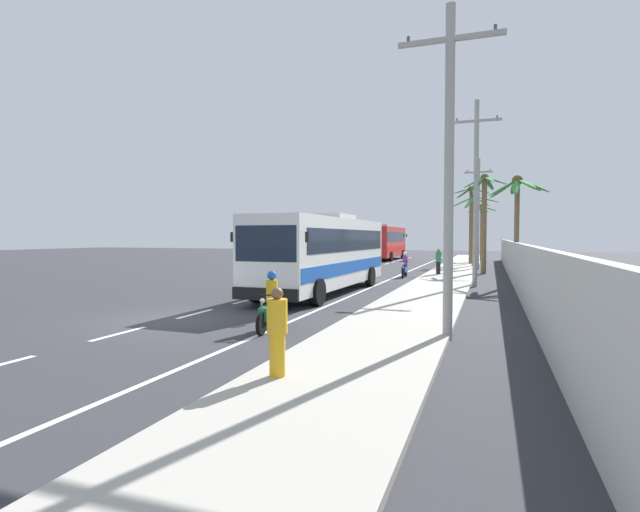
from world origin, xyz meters
name	(u,v)px	position (x,y,z in m)	size (l,w,h in m)	color
ground_plane	(174,319)	(0.00, 0.00, 0.00)	(160.00, 160.00, 0.00)	#303035
sidewalk_kerb	(432,291)	(6.80, 10.00, 0.07)	(3.20, 90.00, 0.14)	#A8A399
lane_markings	(359,281)	(2.18, 14.40, 0.00)	(3.75, 71.00, 0.01)	white
boundary_wall	(516,265)	(10.60, 14.00, 1.15)	(0.24, 60.00, 2.30)	#B2B2AD
coach_bus_foreground	(324,251)	(2.08, 8.41, 1.92)	(3.18, 11.90, 3.70)	white
coach_bus_far_lane	(386,242)	(-1.80, 40.84, 2.05)	(3.07, 11.35, 3.94)	red
motorcycle_beside_bus	(405,267)	(4.18, 18.10, 0.67)	(0.56, 1.96, 1.65)	black
motorcycle_trailing	(270,306)	(3.59, -0.54, 0.67)	(0.56, 1.96, 1.64)	black
pedestrian_near_kerb	(277,330)	(5.82, -4.93, 0.95)	(0.36, 0.36, 1.57)	gold
pedestrian_midwalk	(438,261)	(6.12, 19.74, 1.01)	(0.36, 0.36, 1.66)	black
utility_pole_nearest	(449,164)	(8.33, -0.18, 4.40)	(2.59, 0.24, 8.30)	#9E9E99
utility_pole_mid	(476,189)	(8.59, 13.46, 5.03)	(2.45, 0.24, 9.58)	#9E9E99
utility_pole_far	(478,212)	(8.39, 27.10, 4.55)	(2.12, 0.24, 8.70)	#9E9E99
palm_nearest	(484,208)	(8.89, 22.71, 4.62)	(2.99, 2.85, 6.97)	brown
palm_second	(482,219)	(8.44, 39.53, 4.46)	(3.06, 2.82, 5.96)	brown
palm_third	(475,215)	(8.05, 30.22, 4.45)	(3.96, 3.74, 6.25)	brown
palm_fourth	(471,209)	(7.62, 33.26, 5.15)	(3.26, 3.04, 7.22)	brown
palm_farthest	(517,202)	(10.67, 15.46, 4.46)	(3.21, 3.28, 5.92)	brown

